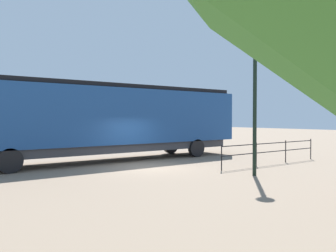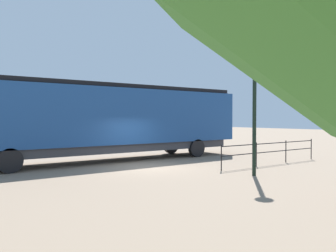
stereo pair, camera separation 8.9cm
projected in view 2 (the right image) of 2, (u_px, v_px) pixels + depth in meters
The scene contains 4 objects.
ground_plane at pixel (148, 167), 16.95m from camera, with size 120.00×120.00×0.00m, color #84705B.
locomotive at pixel (116, 118), 19.60m from camera, with size 2.95×16.84×4.26m.
lamp_post at pixel (255, 72), 14.38m from camera, with size 0.55×0.55×5.92m.
platform_fence at pixel (272, 149), 18.04m from camera, with size 0.05×7.41×1.20m.
Camera 2 is at (14.20, -9.22, 2.41)m, focal length 37.09 mm.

